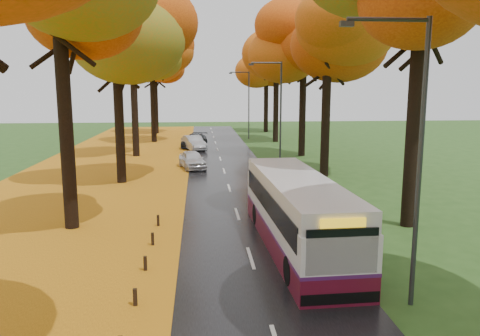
{
  "coord_description": "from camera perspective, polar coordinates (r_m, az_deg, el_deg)",
  "views": [
    {
      "loc": [
        -1.81,
        -4.13,
        6.19
      ],
      "look_at": [
        0.0,
        16.44,
        2.6
      ],
      "focal_mm": 35.0,
      "sensor_mm": 36.0,
      "label": 1
    }
  ],
  "objects": [
    {
      "name": "road",
      "position": [
        29.83,
        -1.45,
        -2.08
      ],
      "size": [
        6.5,
        90.0,
        0.04
      ],
      "primitive_type": "cube",
      "color": "black",
      "rests_on": "ground"
    },
    {
      "name": "centre_line",
      "position": [
        29.82,
        -1.45,
        -2.03
      ],
      "size": [
        0.12,
        90.0,
        0.01
      ],
      "primitive_type": "cube",
      "color": "silver",
      "rests_on": "road"
    },
    {
      "name": "leaf_verge",
      "position": [
        30.63,
        -18.51,
        -2.3
      ],
      "size": [
        12.0,
        90.0,
        0.02
      ],
      "primitive_type": "cube",
      "color": "#87460C",
      "rests_on": "ground"
    },
    {
      "name": "leaf_drift",
      "position": [
        29.79,
        -7.31,
        -2.13
      ],
      "size": [
        0.9,
        90.0,
        0.01
      ],
      "primitive_type": "cube",
      "color": "orange",
      "rests_on": "road"
    },
    {
      "name": "trees_left",
      "position": [
        31.82,
        -15.29,
        15.56
      ],
      "size": [
        9.2,
        74.0,
        13.88
      ],
      "color": "black",
      "rests_on": "ground"
    },
    {
      "name": "trees_right",
      "position": [
        32.51,
        11.52,
        15.85
      ],
      "size": [
        9.3,
        74.2,
        13.96
      ],
      "color": "black",
      "rests_on": "ground"
    },
    {
      "name": "streetlamp_near",
      "position": [
        13.51,
        20.27,
        2.98
      ],
      "size": [
        2.45,
        0.18,
        8.0
      ],
      "color": "#333538",
      "rests_on": "ground"
    },
    {
      "name": "streetlamp_mid",
      "position": [
        34.64,
        4.58,
        7.39
      ],
      "size": [
        2.45,
        0.18,
        8.0
      ],
      "color": "#333538",
      "rests_on": "ground"
    },
    {
      "name": "streetlamp_far",
      "position": [
        56.44,
        0.83,
        8.36
      ],
      "size": [
        2.45,
        0.18,
        8.0
      ],
      "color": "#333538",
      "rests_on": "ground"
    },
    {
      "name": "bus",
      "position": [
        18.21,
        6.96,
        -5.23
      ],
      "size": [
        2.74,
        10.46,
        2.73
      ],
      "rotation": [
        0.0,
        0.0,
        0.04
      ],
      "color": "#520C1E",
      "rests_on": "road"
    },
    {
      "name": "car_white",
      "position": [
        35.89,
        -5.84,
        1.03
      ],
      "size": [
        2.44,
        4.19,
        1.34
      ],
      "primitive_type": "imported",
      "rotation": [
        0.0,
        0.0,
        0.23
      ],
      "color": "silver",
      "rests_on": "road"
    },
    {
      "name": "car_silver",
      "position": [
        46.44,
        -5.67,
        3.07
      ],
      "size": [
        2.68,
        4.5,
        1.4
      ],
      "primitive_type": "imported",
      "rotation": [
        0.0,
        0.0,
        0.3
      ],
      "color": "#9A9DA2",
      "rests_on": "road"
    },
    {
      "name": "car_dark",
      "position": [
        48.55,
        -5.56,
        3.35
      ],
      "size": [
        3.06,
        5.03,
        1.36
      ],
      "primitive_type": "imported",
      "rotation": [
        0.0,
        0.0,
        -0.26
      ],
      "color": "black",
      "rests_on": "road"
    }
  ]
}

